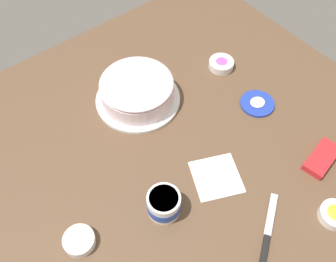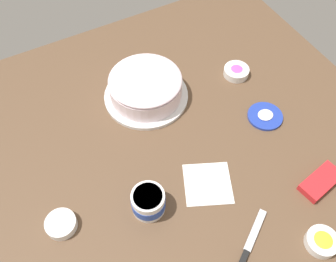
{
  "view_description": "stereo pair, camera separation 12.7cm",
  "coord_description": "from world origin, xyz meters",
  "px_view_note": "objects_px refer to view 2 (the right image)",
  "views": [
    {
      "loc": [
        -0.45,
        -0.47,
        1.08
      ],
      "look_at": [
        0.01,
        0.11,
        0.04
      ],
      "focal_mm": 39.75,
      "sensor_mm": 36.0,
      "label": 1
    },
    {
      "loc": [
        -0.34,
        -0.54,
        1.08
      ],
      "look_at": [
        0.01,
        0.11,
        0.04
      ],
      "focal_mm": 39.75,
      "sensor_mm": 36.0,
      "label": 2
    }
  ],
  "objects_px": {
    "frosted_cake": "(146,87)",
    "paper_napkin": "(208,184)",
    "frosting_tub": "(148,202)",
    "spreading_knife": "(247,251)",
    "sprinkle_bowl_blue": "(61,224)",
    "sprinkle_bowl_rainbow": "(236,71)",
    "frosting_tub_lid": "(265,116)",
    "candy_box_lower": "(321,182)",
    "sprinkle_bowl_yellow": "(322,241)"
  },
  "relations": [
    {
      "from": "frosted_cake",
      "to": "spreading_knife",
      "type": "relative_size",
      "value": 1.52
    },
    {
      "from": "sprinkle_bowl_yellow",
      "to": "candy_box_lower",
      "type": "distance_m",
      "value": 0.2
    },
    {
      "from": "spreading_knife",
      "to": "sprinkle_bowl_rainbow",
      "type": "xyz_separation_m",
      "value": [
        0.37,
        0.6,
        0.01
      ]
    },
    {
      "from": "frosting_tub_lid",
      "to": "candy_box_lower",
      "type": "bearing_deg",
      "value": -91.44
    },
    {
      "from": "frosting_tub",
      "to": "paper_napkin",
      "type": "bearing_deg",
      "value": -4.86
    },
    {
      "from": "frosting_tub",
      "to": "candy_box_lower",
      "type": "relative_size",
      "value": 0.7
    },
    {
      "from": "frosted_cake",
      "to": "sprinkle_bowl_blue",
      "type": "relative_size",
      "value": 3.4
    },
    {
      "from": "sprinkle_bowl_rainbow",
      "to": "paper_napkin",
      "type": "relative_size",
      "value": 0.66
    },
    {
      "from": "frosted_cake",
      "to": "candy_box_lower",
      "type": "relative_size",
      "value": 2.14
    },
    {
      "from": "frosting_tub_lid",
      "to": "sprinkle_bowl_yellow",
      "type": "distance_m",
      "value": 0.47
    },
    {
      "from": "frosting_tub",
      "to": "sprinkle_bowl_rainbow",
      "type": "relative_size",
      "value": 1.05
    },
    {
      "from": "spreading_knife",
      "to": "paper_napkin",
      "type": "relative_size",
      "value": 1.38
    },
    {
      "from": "frosting_tub_lid",
      "to": "spreading_knife",
      "type": "xyz_separation_m",
      "value": [
        -0.34,
        -0.37,
        -0.0
      ]
    },
    {
      "from": "frosting_tub_lid",
      "to": "sprinkle_bowl_rainbow",
      "type": "bearing_deg",
      "value": 83.1
    },
    {
      "from": "frosted_cake",
      "to": "paper_napkin",
      "type": "bearing_deg",
      "value": -88.55
    },
    {
      "from": "sprinkle_bowl_blue",
      "to": "candy_box_lower",
      "type": "bearing_deg",
      "value": -18.25
    },
    {
      "from": "candy_box_lower",
      "to": "paper_napkin",
      "type": "bearing_deg",
      "value": 141.29
    },
    {
      "from": "frosted_cake",
      "to": "paper_napkin",
      "type": "distance_m",
      "value": 0.43
    },
    {
      "from": "sprinkle_bowl_blue",
      "to": "sprinkle_bowl_rainbow",
      "type": "relative_size",
      "value": 0.94
    },
    {
      "from": "sprinkle_bowl_blue",
      "to": "candy_box_lower",
      "type": "relative_size",
      "value": 0.63
    },
    {
      "from": "spreading_knife",
      "to": "paper_napkin",
      "type": "distance_m",
      "value": 0.24
    },
    {
      "from": "sprinkle_bowl_blue",
      "to": "sprinkle_bowl_rainbow",
      "type": "height_order",
      "value": "sprinkle_bowl_rainbow"
    },
    {
      "from": "frosted_cake",
      "to": "spreading_knife",
      "type": "xyz_separation_m",
      "value": [
        -0.01,
        -0.66,
        -0.05
      ]
    },
    {
      "from": "frosted_cake",
      "to": "sprinkle_bowl_yellow",
      "type": "distance_m",
      "value": 0.77
    },
    {
      "from": "frosting_tub",
      "to": "spreading_knife",
      "type": "xyz_separation_m",
      "value": [
        0.19,
        -0.25,
        -0.04
      ]
    },
    {
      "from": "frosted_cake",
      "to": "candy_box_lower",
      "type": "distance_m",
      "value": 0.68
    },
    {
      "from": "paper_napkin",
      "to": "frosting_tub",
      "type": "bearing_deg",
      "value": 175.14
    },
    {
      "from": "frosting_tub",
      "to": "sprinkle_bowl_rainbow",
      "type": "distance_m",
      "value": 0.66
    },
    {
      "from": "frosting_tub_lid",
      "to": "paper_napkin",
      "type": "bearing_deg",
      "value": -157.9
    },
    {
      "from": "sprinkle_bowl_blue",
      "to": "sprinkle_bowl_yellow",
      "type": "relative_size",
      "value": 0.99
    },
    {
      "from": "sprinkle_bowl_yellow",
      "to": "frosting_tub_lid",
      "type": "bearing_deg",
      "value": 72.82
    },
    {
      "from": "frosting_tub",
      "to": "spreading_knife",
      "type": "relative_size",
      "value": 0.5
    },
    {
      "from": "frosting_tub_lid",
      "to": "spreading_knife",
      "type": "distance_m",
      "value": 0.5
    },
    {
      "from": "sprinkle_bowl_yellow",
      "to": "frosted_cake",
      "type": "bearing_deg",
      "value": 104.89
    },
    {
      "from": "frosting_tub",
      "to": "spreading_knife",
      "type": "height_order",
      "value": "frosting_tub"
    },
    {
      "from": "frosting_tub",
      "to": "sprinkle_bowl_yellow",
      "type": "relative_size",
      "value": 1.11
    },
    {
      "from": "frosted_cake",
      "to": "sprinkle_bowl_blue",
      "type": "distance_m",
      "value": 0.56
    },
    {
      "from": "frosted_cake",
      "to": "spreading_knife",
      "type": "height_order",
      "value": "frosted_cake"
    },
    {
      "from": "sprinkle_bowl_rainbow",
      "to": "frosting_tub",
      "type": "bearing_deg",
      "value": -148.38
    },
    {
      "from": "sprinkle_bowl_rainbow",
      "to": "frosted_cake",
      "type": "bearing_deg",
      "value": 170.22
    },
    {
      "from": "frosted_cake",
      "to": "sprinkle_bowl_yellow",
      "type": "bearing_deg",
      "value": -75.11
    },
    {
      "from": "sprinkle_bowl_blue",
      "to": "frosted_cake",
      "type": "bearing_deg",
      "value": 36.86
    },
    {
      "from": "sprinkle_bowl_blue",
      "to": "frosting_tub_lid",
      "type": "bearing_deg",
      "value": 3.31
    },
    {
      "from": "sprinkle_bowl_rainbow",
      "to": "paper_napkin",
      "type": "distance_m",
      "value": 0.51
    },
    {
      "from": "sprinkle_bowl_yellow",
      "to": "sprinkle_bowl_rainbow",
      "type": "bearing_deg",
      "value": 76.17
    },
    {
      "from": "sprinkle_bowl_rainbow",
      "to": "sprinkle_bowl_blue",
      "type": "bearing_deg",
      "value": -161.44
    },
    {
      "from": "frosted_cake",
      "to": "sprinkle_bowl_yellow",
      "type": "height_order",
      "value": "frosted_cake"
    },
    {
      "from": "frosting_tub",
      "to": "sprinkle_bowl_rainbow",
      "type": "xyz_separation_m",
      "value": [
        0.56,
        0.34,
        -0.03
      ]
    },
    {
      "from": "sprinkle_bowl_blue",
      "to": "sprinkle_bowl_yellow",
      "type": "xyz_separation_m",
      "value": [
        0.65,
        -0.41,
        0.0
      ]
    },
    {
      "from": "sprinkle_bowl_yellow",
      "to": "candy_box_lower",
      "type": "xyz_separation_m",
      "value": [
        0.13,
        0.15,
        -0.01
      ]
    }
  ]
}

